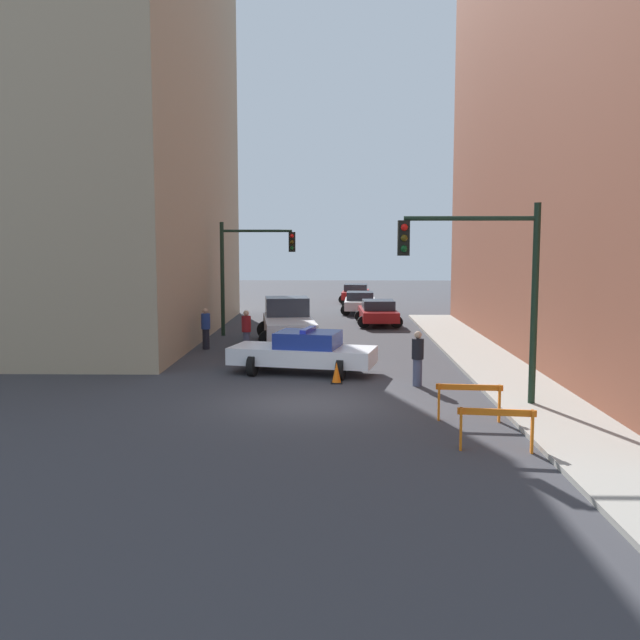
{
  "coord_description": "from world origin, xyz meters",
  "views": [
    {
      "loc": [
        0.71,
        -18.81,
        4.35
      ],
      "look_at": [
        0.24,
        5.46,
        1.65
      ],
      "focal_mm": 40.0,
      "sensor_mm": 36.0,
      "label": 1
    }
  ],
  "objects_px": {
    "police_car": "(304,352)",
    "barrier_mid": "(469,396)",
    "pedestrian_corner": "(206,328)",
    "barrier_front": "(496,422)",
    "parked_car_near": "(378,312)",
    "traffic_cone": "(337,373)",
    "traffic_light_far": "(246,262)",
    "traffic_light_near": "(490,273)",
    "white_truck": "(288,322)",
    "pedestrian_crossing": "(246,331)",
    "pedestrian_sidewalk": "(418,358)",
    "parked_car_far": "(356,293)",
    "parked_car_mid": "(360,302)"
  },
  "relations": [
    {
      "from": "traffic_light_near",
      "to": "barrier_mid",
      "type": "relative_size",
      "value": 3.26
    },
    {
      "from": "pedestrian_corner",
      "to": "pedestrian_crossing",
      "type": "bearing_deg",
      "value": -35.18
    },
    {
      "from": "parked_car_near",
      "to": "pedestrian_sidewalk",
      "type": "relative_size",
      "value": 2.62
    },
    {
      "from": "white_truck",
      "to": "police_car",
      "type": "bearing_deg",
      "value": -89.35
    },
    {
      "from": "pedestrian_corner",
      "to": "pedestrian_sidewalk",
      "type": "xyz_separation_m",
      "value": [
        7.68,
        -7.17,
        0.0
      ]
    },
    {
      "from": "pedestrian_corner",
      "to": "barrier_front",
      "type": "distance_m",
      "value": 16.3
    },
    {
      "from": "parked_car_near",
      "to": "pedestrian_sidewalk",
      "type": "height_order",
      "value": "pedestrian_sidewalk"
    },
    {
      "from": "barrier_front",
      "to": "police_car",
      "type": "bearing_deg",
      "value": 116.63
    },
    {
      "from": "traffic_light_near",
      "to": "traffic_cone",
      "type": "xyz_separation_m",
      "value": [
        -3.93,
        3.08,
        -3.21
      ]
    },
    {
      "from": "traffic_light_near",
      "to": "traffic_light_far",
      "type": "bearing_deg",
      "value": 119.72
    },
    {
      "from": "parked_car_mid",
      "to": "pedestrian_sidewalk",
      "type": "distance_m",
      "value": 21.69
    },
    {
      "from": "traffic_light_far",
      "to": "parked_car_near",
      "type": "xyz_separation_m",
      "value": [
        6.3,
        4.26,
        -2.72
      ]
    },
    {
      "from": "white_truck",
      "to": "barrier_mid",
      "type": "relative_size",
      "value": 3.51
    },
    {
      "from": "traffic_light_near",
      "to": "parked_car_far",
      "type": "relative_size",
      "value": 1.18
    },
    {
      "from": "traffic_light_far",
      "to": "white_truck",
      "type": "xyz_separation_m",
      "value": [
        2.06,
        -2.3,
        -2.49
      ]
    },
    {
      "from": "pedestrian_crossing",
      "to": "barrier_front",
      "type": "height_order",
      "value": "pedestrian_crossing"
    },
    {
      "from": "police_car",
      "to": "traffic_cone",
      "type": "xyz_separation_m",
      "value": [
        1.06,
        -1.61,
        -0.41
      ]
    },
    {
      "from": "traffic_light_far",
      "to": "pedestrian_sidewalk",
      "type": "distance_m",
      "value": 13.32
    },
    {
      "from": "parked_car_mid",
      "to": "parked_car_far",
      "type": "xyz_separation_m",
      "value": [
        -0.02,
        7.63,
        0.0
      ]
    },
    {
      "from": "parked_car_near",
      "to": "parked_car_far",
      "type": "relative_size",
      "value": 0.98
    },
    {
      "from": "traffic_light_far",
      "to": "pedestrian_corner",
      "type": "bearing_deg",
      "value": -105.39
    },
    {
      "from": "parked_car_near",
      "to": "traffic_cone",
      "type": "height_order",
      "value": "parked_car_near"
    },
    {
      "from": "traffic_light_far",
      "to": "barrier_mid",
      "type": "height_order",
      "value": "traffic_light_far"
    },
    {
      "from": "traffic_light_far",
      "to": "parked_car_near",
      "type": "relative_size",
      "value": 1.2
    },
    {
      "from": "traffic_light_near",
      "to": "white_truck",
      "type": "distance_m",
      "value": 13.46
    },
    {
      "from": "parked_car_mid",
      "to": "parked_car_far",
      "type": "relative_size",
      "value": 0.99
    },
    {
      "from": "pedestrian_corner",
      "to": "parked_car_far",
      "type": "bearing_deg",
      "value": 63.99
    },
    {
      "from": "police_car",
      "to": "barrier_mid",
      "type": "height_order",
      "value": "police_car"
    },
    {
      "from": "police_car",
      "to": "pedestrian_sidewalk",
      "type": "bearing_deg",
      "value": -106.46
    },
    {
      "from": "police_car",
      "to": "pedestrian_crossing",
      "type": "xyz_separation_m",
      "value": [
        -2.44,
        4.37,
        0.14
      ]
    },
    {
      "from": "traffic_cone",
      "to": "police_car",
      "type": "bearing_deg",
      "value": 123.37
    },
    {
      "from": "white_truck",
      "to": "parked_car_mid",
      "type": "xyz_separation_m",
      "value": [
        3.53,
        12.64,
        -0.23
      ]
    },
    {
      "from": "barrier_front",
      "to": "traffic_light_near",
      "type": "bearing_deg",
      "value": 80.72
    },
    {
      "from": "parked_car_near",
      "to": "barrier_mid",
      "type": "bearing_deg",
      "value": -88.64
    },
    {
      "from": "traffic_light_near",
      "to": "white_truck",
      "type": "relative_size",
      "value": 0.93
    },
    {
      "from": "traffic_light_near",
      "to": "traffic_cone",
      "type": "bearing_deg",
      "value": 141.91
    },
    {
      "from": "parked_car_near",
      "to": "barrier_front",
      "type": "height_order",
      "value": "parked_car_near"
    },
    {
      "from": "barrier_mid",
      "to": "pedestrian_crossing",
      "type": "bearing_deg",
      "value": 122.47
    },
    {
      "from": "parked_car_far",
      "to": "parked_car_near",
      "type": "bearing_deg",
      "value": -82.68
    },
    {
      "from": "police_car",
      "to": "white_truck",
      "type": "height_order",
      "value": "white_truck"
    },
    {
      "from": "white_truck",
      "to": "traffic_cone",
      "type": "xyz_separation_m",
      "value": [
        2.04,
        -8.69,
        -0.59
      ]
    },
    {
      "from": "parked_car_near",
      "to": "barrier_front",
      "type": "distance_m",
      "value": 22.34
    },
    {
      "from": "parked_car_near",
      "to": "pedestrian_sidewalk",
      "type": "xyz_separation_m",
      "value": [
        0.23,
        -15.6,
        0.19
      ]
    },
    {
      "from": "traffic_light_far",
      "to": "parked_car_near",
      "type": "height_order",
      "value": "traffic_light_far"
    },
    {
      "from": "police_car",
      "to": "white_truck",
      "type": "relative_size",
      "value": 0.89
    },
    {
      "from": "white_truck",
      "to": "parked_car_near",
      "type": "distance_m",
      "value": 7.82
    },
    {
      "from": "pedestrian_crossing",
      "to": "pedestrian_corner",
      "type": "relative_size",
      "value": 1.0
    },
    {
      "from": "pedestrian_sidewalk",
      "to": "barrier_front",
      "type": "bearing_deg",
      "value": 127.24
    },
    {
      "from": "parked_car_near",
      "to": "barrier_mid",
      "type": "xyz_separation_m",
      "value": [
        0.99,
        -19.79,
        -0.06
      ]
    },
    {
      "from": "white_truck",
      "to": "pedestrian_corner",
      "type": "relative_size",
      "value": 3.38
    }
  ]
}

